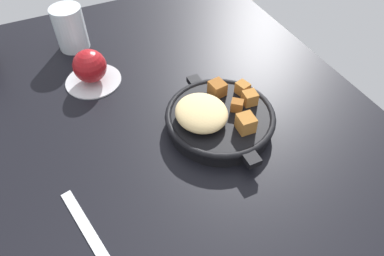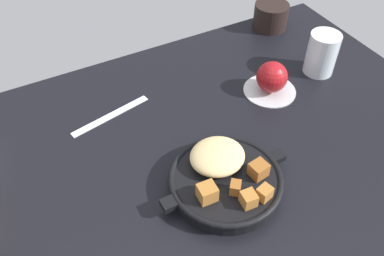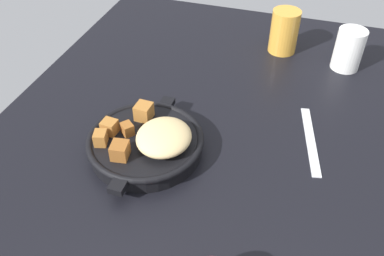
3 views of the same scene
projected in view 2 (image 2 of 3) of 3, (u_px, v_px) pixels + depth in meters
ground_plane at (192, 168)px, 77.57cm from camera, size 115.33×77.19×2.40cm
cast_iron_skillet at (225, 178)px, 71.47cm from camera, size 24.41×20.16×6.31cm
saucer_plate at (270, 90)px, 91.48cm from camera, size 11.69×11.69×0.60cm
red_apple at (272, 77)px, 88.83cm from camera, size 6.86×6.86×6.86cm
butter_knife at (111, 115)px, 85.87cm from camera, size 18.07×5.33×0.36cm
water_glass_tall at (322, 54)px, 93.40cm from camera, size 6.96×6.96×9.92cm
coffee_mug_dark at (271, 16)px, 108.30cm from camera, size 8.99×8.99×6.64cm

